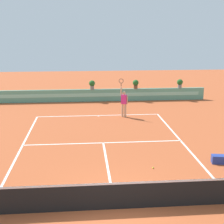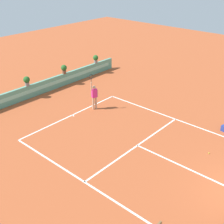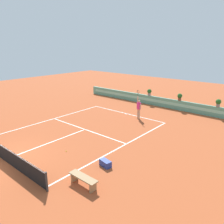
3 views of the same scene
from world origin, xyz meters
name	(u,v)px [view 2 (image 2 of 3)]	position (x,y,z in m)	size (l,w,h in m)	color
ground_plane	(143,148)	(0.00, 6.00, 0.00)	(60.00, 60.00, 0.00)	#A84C28
court_lines	(133,143)	(0.00, 6.72, 0.00)	(8.32, 11.94, 0.01)	white
back_wall_barrier	(31,91)	(0.00, 16.39, 0.50)	(18.00, 0.21, 1.00)	#599E84
tennis_player	(94,95)	(1.69, 11.41, 1.05)	(0.58, 0.34, 2.58)	tan
tennis_ball_near_baseline	(209,153)	(1.91, 3.04, 0.03)	(0.07, 0.07, 0.07)	#CCE033
potted_plant_right	(64,69)	(3.27, 16.39, 1.41)	(0.48, 0.48, 0.72)	brown
potted_plant_centre	(27,81)	(-0.28, 16.39, 1.41)	(0.48, 0.48, 0.72)	gray
potted_plant_far_right	(96,58)	(6.95, 16.39, 1.41)	(0.48, 0.48, 0.72)	gray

